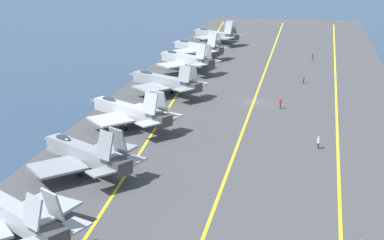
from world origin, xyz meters
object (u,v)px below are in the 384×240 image
(parked_jet_fourth, at_px, (128,111))
(crew_purple_vest, at_px, (304,79))
(parked_jet_eighth, at_px, (215,34))
(parked_jet_sixth, at_px, (185,59))
(crew_red_vest, at_px, (280,103))
(parked_jet_third, at_px, (83,153))
(crew_white_vest, at_px, (318,142))
(parked_jet_second, at_px, (11,213))
(parked_jet_fifth, at_px, (163,81))
(parked_jet_seventh, at_px, (197,47))
(crew_blue_vest, at_px, (312,56))

(parked_jet_fourth, distance_m, crew_purple_vest, 41.47)
(parked_jet_eighth, xyz_separation_m, crew_purple_vest, (-40.92, -23.97, -1.60))
(parked_jet_sixth, height_order, crew_red_vest, parked_jet_sixth)
(parked_jet_third, height_order, parked_jet_sixth, parked_jet_third)
(parked_jet_fourth, distance_m, crew_white_vest, 28.06)
(parked_jet_fourth, bearing_deg, parked_jet_sixth, -0.80)
(parked_jet_sixth, relative_size, crew_red_vest, 8.21)
(parked_jet_second, bearing_deg, parked_jet_fourth, -0.73)
(parked_jet_fourth, height_order, parked_jet_sixth, parked_jet_sixth)
(crew_white_vest, bearing_deg, parked_jet_fifth, 49.17)
(parked_jet_second, relative_size, parked_jet_fourth, 0.95)
(parked_jet_eighth, relative_size, crew_red_vest, 8.65)
(parked_jet_second, height_order, parked_jet_fifth, parked_jet_second)
(crew_red_vest, bearing_deg, parked_jet_fourth, 123.61)
(crew_red_vest, bearing_deg, parked_jet_seventh, 28.54)
(crew_blue_vest, bearing_deg, crew_purple_vest, 176.11)
(parked_jet_fifth, relative_size, crew_purple_vest, 10.02)
(parked_jet_fifth, height_order, crew_purple_vest, parked_jet_fifth)
(crew_purple_vest, xyz_separation_m, crew_white_vest, (-36.95, -2.60, 0.04))
(parked_jet_third, relative_size, parked_jet_seventh, 1.01)
(parked_jet_sixth, xyz_separation_m, crew_blue_vest, (18.07, -26.19, -1.83))
(parked_jet_fourth, xyz_separation_m, parked_jet_eighth, (73.87, -1.16, -0.05))
(parked_jet_fifth, bearing_deg, crew_white_vest, -130.83)
(crew_red_vest, height_order, crew_purple_vest, crew_red_vest)
(parked_jet_sixth, bearing_deg, parked_jet_fifth, 179.99)
(parked_jet_third, height_order, crew_red_vest, parked_jet_third)
(crew_white_vest, bearing_deg, parked_jet_second, 137.59)
(parked_jet_second, bearing_deg, crew_red_vest, -24.20)
(crew_blue_vest, bearing_deg, parked_jet_eighth, 55.52)
(parked_jet_eighth, bearing_deg, parked_jet_fourth, 179.10)
(parked_jet_second, distance_m, crew_white_vest, 41.80)
(parked_jet_second, height_order, crew_blue_vest, parked_jet_second)
(parked_jet_eighth, xyz_separation_m, crew_blue_vest, (-17.56, -25.56, -1.57))
(parked_jet_seventh, distance_m, parked_jet_eighth, 19.52)
(crew_blue_vest, distance_m, crew_red_vest, 42.19)
(parked_jet_seventh, xyz_separation_m, crew_white_vest, (-58.38, -27.76, -1.52))
(parked_jet_second, height_order, crew_purple_vest, parked_jet_second)
(parked_jet_second, xyz_separation_m, parked_jet_seventh, (89.22, -0.40, -0.23))
(crew_blue_vest, bearing_deg, parked_jet_seventh, 94.13)
(parked_jet_seventh, bearing_deg, parked_jet_third, -179.94)
(parked_jet_eighth, xyz_separation_m, crew_white_vest, (-77.87, -26.57, -1.56))
(parked_jet_fifth, bearing_deg, parked_jet_eighth, -0.67)
(parked_jet_third, relative_size, parked_jet_fourth, 0.93)
(parked_jet_third, xyz_separation_m, parked_jet_eighth, (91.83, -1.13, 0.05))
(parked_jet_third, height_order, crew_blue_vest, parked_jet_third)
(crew_purple_vest, height_order, crew_white_vest, crew_white_vest)
(parked_jet_third, relative_size, crew_white_vest, 8.90)
(parked_jet_third, bearing_deg, parked_jet_fifth, -0.76)
(parked_jet_seventh, xyz_separation_m, crew_blue_vest, (1.93, -26.76, -1.54))
(parked_jet_sixth, relative_size, crew_purple_vest, 8.96)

